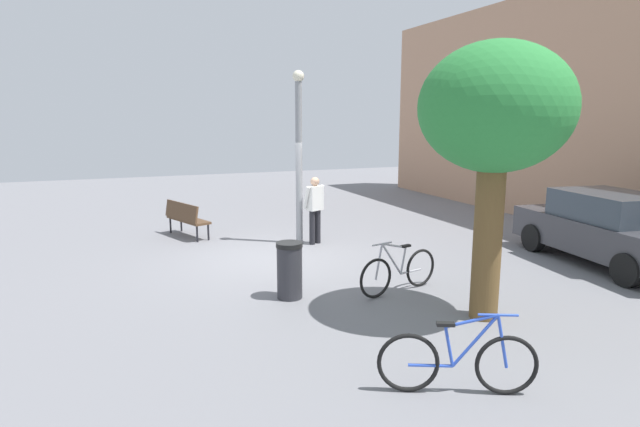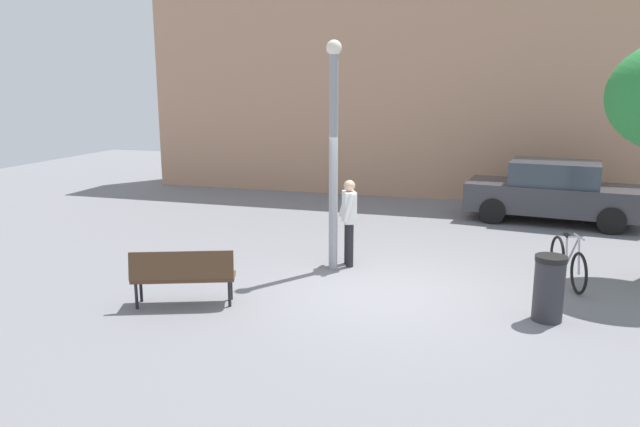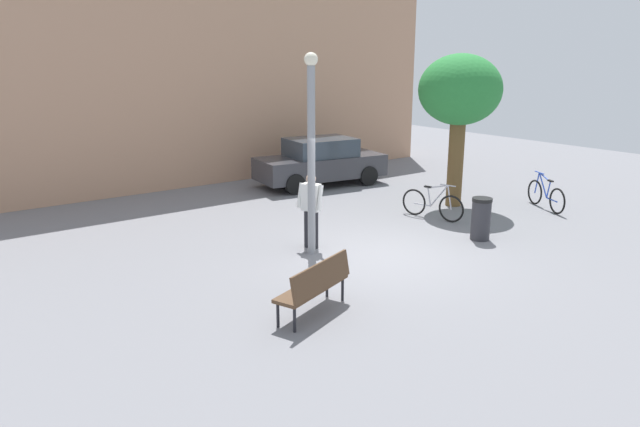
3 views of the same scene
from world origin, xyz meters
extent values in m
plane|color=slate|center=(0.00, 0.00, 0.00)|extent=(36.00, 36.00, 0.00)
cube|color=tan|center=(0.00, 9.76, 3.38)|extent=(18.96, 2.00, 6.76)
cylinder|color=gray|center=(-1.16, 1.06, 1.97)|extent=(0.16, 0.16, 3.94)
sphere|color=#F2EACC|center=(-1.16, 1.06, 4.06)|extent=(0.28, 0.28, 0.28)
cylinder|color=#232328|center=(-0.90, 1.30, 0.42)|extent=(0.14, 0.14, 0.85)
cylinder|color=#232328|center=(-0.98, 1.48, 0.42)|extent=(0.14, 0.14, 0.85)
cube|color=white|center=(-0.94, 1.39, 1.15)|extent=(0.37, 0.46, 0.60)
sphere|color=tan|center=(-0.94, 1.39, 1.56)|extent=(0.22, 0.22, 0.22)
cylinder|color=white|center=(-0.88, 1.14, 1.18)|extent=(0.25, 0.18, 0.55)
cylinder|color=white|center=(-1.09, 1.60, 1.18)|extent=(0.25, 0.18, 0.55)
cube|color=#513823|center=(-2.93, -1.41, 0.45)|extent=(1.65, 0.98, 0.06)
cube|color=#513823|center=(-2.86, -1.59, 0.70)|extent=(1.54, 0.68, 0.44)
cylinder|color=black|center=(-3.66, -1.52, 0.21)|extent=(0.05, 0.05, 0.42)
cylinder|color=black|center=(-2.31, -1.01, 0.21)|extent=(0.05, 0.05, 0.42)
cylinder|color=black|center=(-3.54, -1.82, 0.21)|extent=(0.05, 0.05, 0.42)
cylinder|color=black|center=(-2.20, -1.31, 0.21)|extent=(0.05, 0.05, 0.42)
cylinder|color=brown|center=(4.55, 2.09, 1.23)|extent=(0.43, 0.43, 2.45)
ellipsoid|color=#2A7F38|center=(4.55, 2.09, 3.25)|extent=(2.26, 2.26, 1.92)
torus|color=black|center=(6.52, 0.79, 0.36)|extent=(0.34, 0.66, 0.71)
torus|color=black|center=(6.06, -0.21, 0.36)|extent=(0.34, 0.66, 0.71)
cylinder|color=blue|center=(6.37, 0.46, 0.64)|extent=(0.24, 0.47, 0.64)
cylinder|color=blue|center=(6.34, 0.41, 0.88)|extent=(0.28, 0.54, 0.18)
cylinder|color=blue|center=(6.25, 0.20, 0.57)|extent=(0.09, 0.14, 0.48)
cylinder|color=blue|center=(6.16, 0.02, 0.33)|extent=(0.24, 0.47, 0.04)
cylinder|color=blue|center=(6.49, 0.73, 0.64)|extent=(0.10, 0.16, 0.63)
cube|color=black|center=(6.22, 0.15, 0.83)|extent=(0.16, 0.22, 0.04)
cylinder|color=blue|center=(6.46, 0.67, 0.95)|extent=(0.21, 0.41, 0.03)
torus|color=black|center=(3.13, 0.93, 0.36)|extent=(0.21, 0.70, 0.71)
torus|color=black|center=(2.87, 2.00, 0.36)|extent=(0.21, 0.70, 0.71)
cylinder|color=#ADADB7|center=(3.04, 1.29, 0.64)|extent=(0.15, 0.49, 0.64)
cylinder|color=#ADADB7|center=(3.03, 1.33, 0.88)|extent=(0.17, 0.57, 0.18)
cylinder|color=#ADADB7|center=(2.98, 1.56, 0.57)|extent=(0.07, 0.14, 0.48)
cylinder|color=#ADADB7|center=(2.93, 1.76, 0.33)|extent=(0.15, 0.49, 0.04)
cylinder|color=#ADADB7|center=(3.11, 0.99, 0.64)|extent=(0.07, 0.17, 0.63)
cube|color=black|center=(2.97, 1.61, 0.83)|extent=(0.12, 0.21, 0.04)
cylinder|color=#ADADB7|center=(3.10, 1.06, 0.95)|extent=(0.13, 0.43, 0.03)
cube|color=#38383D|center=(3.09, 6.51, 0.62)|extent=(4.38, 2.22, 0.70)
cube|color=#333D47|center=(3.09, 6.51, 1.25)|extent=(2.28, 1.82, 0.60)
cylinder|color=black|center=(4.33, 5.55, 0.32)|extent=(0.66, 0.30, 0.64)
cylinder|color=black|center=(1.85, 7.48, 0.32)|extent=(0.66, 0.30, 0.64)
cylinder|color=black|center=(1.65, 5.89, 0.32)|extent=(0.66, 0.30, 0.64)
cylinder|color=#2D2D33|center=(2.56, -0.45, 0.46)|extent=(0.44, 0.44, 0.91)
cylinder|color=black|center=(2.56, -0.45, 0.95)|extent=(0.46, 0.46, 0.08)
camera|label=1|loc=(10.75, -3.17, 3.10)|focal=29.03mm
camera|label=2|loc=(1.77, -9.52, 3.46)|focal=33.89mm
camera|label=3|loc=(-8.09, -8.66, 4.12)|focal=32.66mm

